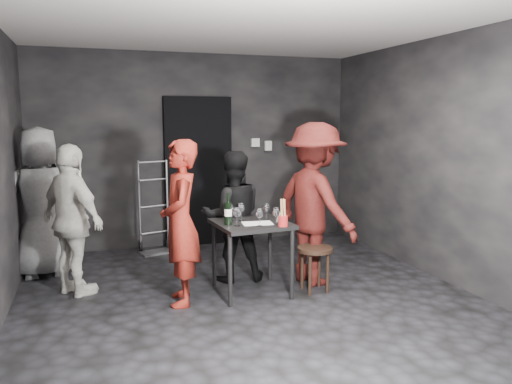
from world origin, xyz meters
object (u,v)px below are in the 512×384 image
object	(u,v)px
man_maroon	(315,190)
bystander_grey	(41,192)
server_red	(180,217)
wine_bottle	(228,213)
bystander_cream	(73,218)
tasting_table	(252,231)
breadstick_cup	(283,213)
hand_truck	(155,236)
stool	(315,256)
woman_black	(233,218)

from	to	relation	value
man_maroon	bystander_grey	xyz separation A→B (m)	(-2.84, 1.19, -0.06)
server_red	wine_bottle	size ratio (longest dim) A/B	5.46
bystander_cream	bystander_grey	bearing A→B (deg)	-11.30
tasting_table	breadstick_cup	size ratio (longest dim) A/B	2.55
tasting_table	bystander_grey	size ratio (longest dim) A/B	0.38
server_red	bystander_grey	distance (m)	1.90
hand_truck	tasting_table	distance (m)	2.12
tasting_table	wine_bottle	bearing A→B (deg)	-171.52
stool	man_maroon	distance (m)	0.71
woman_black	wine_bottle	distance (m)	0.56
woman_black	breadstick_cup	xyz separation A→B (m)	(0.30, -0.75, 0.18)
man_maroon	bystander_cream	size ratio (longest dim) A/B	1.29
hand_truck	server_red	world-z (taller)	server_red
woman_black	bystander_grey	xyz separation A→B (m)	(-2.01, 0.83, 0.28)
server_red	breadstick_cup	distance (m)	1.00
wine_bottle	man_maroon	bearing A→B (deg)	7.57
hand_truck	breadstick_cup	xyz separation A→B (m)	(0.99, -2.22, 0.66)
bystander_cream	wine_bottle	bearing A→B (deg)	-145.76
hand_truck	wine_bottle	xyz separation A→B (m)	(0.50, -1.97, 0.65)
stool	bystander_grey	size ratio (longest dim) A/B	0.24
tasting_table	bystander_cream	world-z (taller)	bystander_cream
hand_truck	wine_bottle	size ratio (longest dim) A/B	3.95
tasting_table	bystander_grey	xyz separation A→B (m)	(-2.08, 1.29, 0.33)
man_maroon	bystander_cream	bearing A→B (deg)	62.68
stool	bystander_cream	xyz separation A→B (m)	(-2.38, 0.68, 0.42)
breadstick_cup	server_red	bearing A→B (deg)	166.45
stool	wine_bottle	distance (m)	1.03
server_red	breadstick_cup	size ratio (longest dim) A/B	5.87
server_red	woman_black	distance (m)	0.86
hand_truck	bystander_grey	distance (m)	1.66
bystander_grey	stool	bearing A→B (deg)	146.34
stool	bystander_grey	world-z (taller)	bystander_grey
tasting_table	breadstick_cup	xyz separation A→B (m)	(0.23, -0.29, 0.23)
bystander_cream	wine_bottle	xyz separation A→B (m)	(1.48, -0.55, 0.07)
man_maroon	tasting_table	bearing A→B (deg)	79.44
bystander_cream	wine_bottle	distance (m)	1.58
man_maroon	bystander_cream	world-z (taller)	man_maroon
hand_truck	tasting_table	world-z (taller)	hand_truck
bystander_grey	man_maroon	bearing A→B (deg)	151.64
man_maroon	hand_truck	bearing A→B (deg)	21.66
tasting_table	woman_black	xyz separation A→B (m)	(-0.07, 0.46, 0.05)
hand_truck	bystander_grey	xyz separation A→B (m)	(-1.33, -0.64, 0.76)
hand_truck	bystander_grey	size ratio (longest dim) A/B	0.64
hand_truck	stool	world-z (taller)	hand_truck
hand_truck	bystander_cream	bearing A→B (deg)	-140.42
hand_truck	breadstick_cup	distance (m)	2.52
hand_truck	bystander_cream	size ratio (longest dim) A/B	0.77
hand_truck	wine_bottle	bearing A→B (deg)	-91.46
woman_black	bystander_grey	distance (m)	2.19
tasting_table	stool	size ratio (longest dim) A/B	1.60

